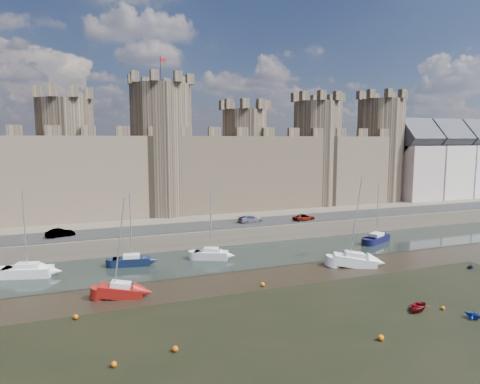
{
  "coord_description": "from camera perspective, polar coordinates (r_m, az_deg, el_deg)",
  "views": [
    {
      "loc": [
        -12.76,
        -28.99,
        15.94
      ],
      "look_at": [
        6.95,
        22.0,
        9.18
      ],
      "focal_mm": 32.0,
      "sensor_mm": 36.0,
      "label": 1
    }
  ],
  "objects": [
    {
      "name": "water_channel",
      "position": [
        56.78,
        -7.39,
        -9.27
      ],
      "size": [
        160.0,
        12.0,
        0.08
      ],
      "primitive_type": "cube",
      "color": "black",
      "rests_on": "ground"
    },
    {
      "name": "buoy_2",
      "position": [
        37.62,
        18.26,
        -17.97
      ],
      "size": [
        0.51,
        0.51,
        0.51
      ],
      "primitive_type": "sphere",
      "color": "#C76008",
      "rests_on": "ground"
    },
    {
      "name": "buoy_0",
      "position": [
        33.58,
        -16.47,
        -21.17
      ],
      "size": [
        0.45,
        0.45,
        0.45
      ],
      "primitive_type": "sphere",
      "color": "#B95008",
      "rests_on": "ground"
    },
    {
      "name": "sailboat_2",
      "position": [
        57.57,
        -3.86,
        -8.24
      ],
      "size": [
        4.74,
        3.42,
        9.55
      ],
      "rotation": [
        0.0,
        0.0,
        -0.43
      ],
      "color": "silver",
      "rests_on": "ground"
    },
    {
      "name": "buoy_5",
      "position": [
        45.76,
        25.43,
        -13.8
      ],
      "size": [
        0.38,
        0.38,
        0.38
      ],
      "primitive_type": "sphere",
      "color": "#C66E08",
      "rests_on": "ground"
    },
    {
      "name": "dinghy_5",
      "position": [
        44.75,
        28.73,
        -14.14
      ],
      "size": [
        1.85,
        1.99,
        0.85
      ],
      "primitive_type": "imported",
      "rotation": [
        1.57,
        0.0,
        0.34
      ],
      "color": "navy",
      "rests_on": "ground"
    },
    {
      "name": "car_3",
      "position": [
        71.83,
        8.53,
        -3.38
      ],
      "size": [
        4.07,
        2.37,
        1.07
      ],
      "primitive_type": "imported",
      "rotation": [
        0.0,
        0.0,
        1.73
      ],
      "color": "gray",
      "rests_on": "quay"
    },
    {
      "name": "sailboat_0",
      "position": [
        56.14,
        -26.49,
        -9.37
      ],
      "size": [
        5.79,
        3.47,
        10.15
      ],
      "rotation": [
        0.0,
        0.0,
        -0.27
      ],
      "color": "silver",
      "rests_on": "ground"
    },
    {
      "name": "quay",
      "position": [
        91.1,
        -12.81,
        -2.41
      ],
      "size": [
        160.0,
        60.0,
        2.5
      ],
      "primitive_type": "cube",
      "color": "#4C443A",
      "rests_on": "ground"
    },
    {
      "name": "sailboat_4",
      "position": [
        45.96,
        -15.57,
        -12.52
      ],
      "size": [
        4.68,
        2.8,
        10.25
      ],
      "rotation": [
        0.0,
        0.0,
        -0.27
      ],
      "color": "maroon",
      "rests_on": "ground"
    },
    {
      "name": "sailboat_3",
      "position": [
        69.9,
        17.74,
        -5.86
      ],
      "size": [
        5.63,
        4.07,
        9.22
      ],
      "rotation": [
        0.0,
        0.0,
        0.44
      ],
      "color": "black",
      "rests_on": "ground"
    },
    {
      "name": "ground",
      "position": [
        35.47,
        2.48,
        -19.67
      ],
      "size": [
        160.0,
        160.0,
        0.0
      ],
      "primitive_type": "plane",
      "color": "black",
      "rests_on": "ground"
    },
    {
      "name": "dinghy_7",
      "position": [
        60.81,
        28.37,
        -8.72
      ],
      "size": [
        1.29,
        1.16,
        0.6
      ],
      "primitive_type": "imported",
      "rotation": [
        1.57,
        0.0,
        1.74
      ],
      "color": "black",
      "rests_on": "ground"
    },
    {
      "name": "car_2",
      "position": [
        69.44,
        1.43,
        -3.6
      ],
      "size": [
        4.43,
        2.27,
        1.23
      ],
      "primitive_type": "imported",
      "rotation": [
        0.0,
        0.0,
        1.7
      ],
      "color": "gray",
      "rests_on": "quay"
    },
    {
      "name": "dinghy_4",
      "position": [
        44.68,
        22.58,
        -14.02
      ],
      "size": [
        3.39,
        3.15,
        0.57
      ],
      "primitive_type": "imported",
      "rotation": [
        1.57,
        0.0,
        5.29
      ],
      "color": "maroon",
      "rests_on": "ground"
    },
    {
      "name": "buoy_1",
      "position": [
        42.26,
        -21.05,
        -15.26
      ],
      "size": [
        0.47,
        0.47,
        0.47
      ],
      "primitive_type": "sphere",
      "color": "#B74F08",
      "rests_on": "ground"
    },
    {
      "name": "buoy_4",
      "position": [
        34.66,
        -8.63,
        -19.98
      ],
      "size": [
        0.47,
        0.47,
        0.47
      ],
      "primitive_type": "sphere",
      "color": "#C04B08",
      "rests_on": "ground"
    },
    {
      "name": "townhouses",
      "position": [
        112.93,
        27.22,
        3.56
      ],
      "size": [
        35.5,
        9.05,
        18.13
      ],
      "color": "#C5A8A8",
      "rests_on": "quay"
    },
    {
      "name": "castle",
      "position": [
        78.06,
        -12.2,
        3.76
      ],
      "size": [
        108.5,
        11.0,
        29.0
      ],
      "color": "#42382B",
      "rests_on": "quay"
    },
    {
      "name": "sailboat_1",
      "position": [
        56.33,
        -14.24,
        -8.83
      ],
      "size": [
        4.8,
        2.5,
        9.16
      ],
      "rotation": [
        0.0,
        0.0,
        -0.16
      ],
      "color": "black",
      "rests_on": "ground"
    },
    {
      "name": "road",
      "position": [
        65.66,
        -9.51,
        -4.82
      ],
      "size": [
        160.0,
        7.0,
        0.1
      ],
      "primitive_type": "cube",
      "color": "black",
      "rests_on": "quay"
    },
    {
      "name": "buoy_3",
      "position": [
        47.64,
        3.04,
        -12.21
      ],
      "size": [
        0.48,
        0.48,
        0.48
      ],
      "primitive_type": "sphere",
      "color": "#C96708",
      "rests_on": "ground"
    },
    {
      "name": "sailboat_5",
      "position": [
        56.42,
        15.03,
        -8.76
      ],
      "size": [
        5.66,
        4.07,
        11.4
      ],
      "rotation": [
        0.0,
        0.0,
        -0.43
      ],
      "color": "white",
      "rests_on": "ground"
    },
    {
      "name": "car_1",
      "position": [
        64.08,
        -22.86,
        -5.06
      ],
      "size": [
        3.96,
        2.34,
        1.23
      ],
      "primitive_type": "imported",
      "rotation": [
        0.0,
        0.0,
        1.87
      ],
      "color": "gray",
      "rests_on": "quay"
    }
  ]
}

